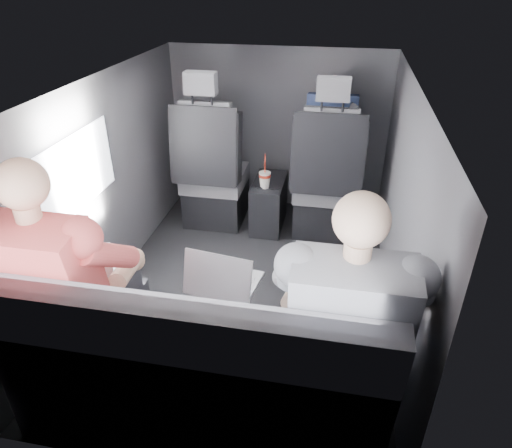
% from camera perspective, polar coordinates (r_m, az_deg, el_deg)
% --- Properties ---
extents(floor, '(2.60, 2.60, 0.00)m').
position_cam_1_polar(floor, '(3.09, -1.14, -8.07)').
color(floor, black).
rests_on(floor, ground).
extents(ceiling, '(2.60, 2.60, 0.00)m').
position_cam_1_polar(ceiling, '(2.50, -1.46, 17.12)').
color(ceiling, '#B2B2AD').
rests_on(ceiling, panel_back).
extents(panel_left, '(0.02, 2.60, 1.35)m').
position_cam_1_polar(panel_left, '(3.03, -18.20, 4.45)').
color(panel_left, '#56565B').
rests_on(panel_left, floor).
extents(panel_right, '(0.02, 2.60, 1.35)m').
position_cam_1_polar(panel_right, '(2.71, 17.69, 1.43)').
color(panel_right, '#56565B').
rests_on(panel_right, floor).
extents(panel_front, '(1.80, 0.02, 1.35)m').
position_cam_1_polar(panel_front, '(3.92, 2.74, 11.57)').
color(panel_front, '#56565B').
rests_on(panel_front, floor).
extents(panel_back, '(1.80, 0.02, 1.35)m').
position_cam_1_polar(panel_back, '(1.72, -10.66, -16.34)').
color(panel_back, '#56565B').
rests_on(panel_back, floor).
extents(side_window, '(0.02, 0.75, 0.42)m').
position_cam_1_polar(side_window, '(2.70, -21.41, 6.00)').
color(side_window, white).
rests_on(side_window, panel_left).
extents(seatbelt, '(0.35, 0.11, 0.59)m').
position_cam_1_polar(seatbelt, '(3.25, 9.11, 9.65)').
color(seatbelt, black).
rests_on(seatbelt, front_seat_right).
extents(front_seat_left, '(0.52, 0.58, 1.26)m').
position_cam_1_polar(front_seat_left, '(3.69, -5.40, 5.68)').
color(front_seat_left, black).
rests_on(front_seat_left, floor).
extents(front_seat_right, '(0.52, 0.58, 1.26)m').
position_cam_1_polar(front_seat_right, '(3.56, 8.74, 4.53)').
color(front_seat_right, black).
rests_on(front_seat_right, floor).
extents(center_console, '(0.24, 0.48, 0.41)m').
position_cam_1_polar(center_console, '(3.72, 1.61, 2.61)').
color(center_console, black).
rests_on(center_console, floor).
extents(rear_bench, '(1.60, 0.57, 0.92)m').
position_cam_1_polar(rear_bench, '(2.13, -7.40, -18.73)').
color(rear_bench, '#5D5C61').
rests_on(rear_bench, floor).
extents(soda_cup, '(0.09, 0.09, 0.27)m').
position_cam_1_polar(soda_cup, '(3.49, 1.11, 5.63)').
color(soda_cup, white).
rests_on(soda_cup, center_console).
extents(laptop_white, '(0.35, 0.37, 0.22)m').
position_cam_1_polar(laptop_white, '(2.32, -19.89, -5.35)').
color(laptop_white, silver).
rests_on(laptop_white, passenger_rear_left).
extents(laptop_silver, '(0.35, 0.33, 0.23)m').
position_cam_1_polar(laptop_silver, '(2.13, -4.20, -6.86)').
color(laptop_silver, silver).
rests_on(laptop_silver, rear_bench).
extents(laptop_black, '(0.39, 0.42, 0.23)m').
position_cam_1_polar(laptop_black, '(2.07, 12.07, -8.84)').
color(laptop_black, black).
rests_on(laptop_black, passenger_rear_right).
extents(passenger_rear_left, '(0.55, 0.66, 1.30)m').
position_cam_1_polar(passenger_rear_left, '(2.19, -22.45, -7.33)').
color(passenger_rear_left, '#35353A').
rests_on(passenger_rear_left, rear_bench).
extents(passenger_rear_right, '(0.54, 0.65, 1.28)m').
position_cam_1_polar(passenger_rear_right, '(1.89, 11.16, -12.20)').
color(passenger_rear_right, navy).
rests_on(passenger_rear_right, rear_bench).
extents(passenger_front_right, '(0.38, 0.38, 0.75)m').
position_cam_1_polar(passenger_front_right, '(3.67, 9.25, 11.10)').
color(passenger_front_right, navy).
rests_on(passenger_front_right, front_seat_right).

